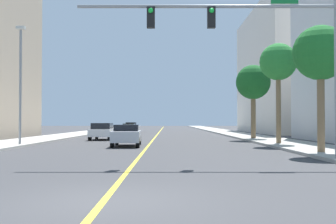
{
  "coord_description": "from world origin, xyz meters",
  "views": [
    {
      "loc": [
        1.31,
        -8.4,
        1.62
      ],
      "look_at": [
        1.23,
        18.58,
        2.22
      ],
      "focal_mm": 44.3,
      "sensor_mm": 36.0,
      "label": 1
    }
  ],
  "objects_px": {
    "street_lamp": "(22,78)",
    "palm_near": "(322,54)",
    "car_black": "(132,127)",
    "palm_far": "(254,83)",
    "car_white": "(104,131)",
    "traffic_signal_mast": "(259,38)",
    "car_yellow": "(130,128)",
    "palm_mid": "(279,63)",
    "car_silver": "(128,135)"
  },
  "relations": [
    {
      "from": "street_lamp",
      "to": "palm_near",
      "type": "height_order",
      "value": "street_lamp"
    },
    {
      "from": "car_black",
      "to": "palm_far",
      "type": "bearing_deg",
      "value": -65.04
    },
    {
      "from": "palm_near",
      "to": "car_black",
      "type": "distance_m",
      "value": 45.47
    },
    {
      "from": "car_white",
      "to": "car_black",
      "type": "bearing_deg",
      "value": 89.79
    },
    {
      "from": "street_lamp",
      "to": "car_black",
      "type": "distance_m",
      "value": 37.19
    },
    {
      "from": "traffic_signal_mast",
      "to": "street_lamp",
      "type": "height_order",
      "value": "street_lamp"
    },
    {
      "from": "street_lamp",
      "to": "car_yellow",
      "type": "height_order",
      "value": "street_lamp"
    },
    {
      "from": "car_white",
      "to": "car_yellow",
      "type": "bearing_deg",
      "value": 89.23
    },
    {
      "from": "street_lamp",
      "to": "palm_mid",
      "type": "height_order",
      "value": "street_lamp"
    },
    {
      "from": "palm_far",
      "to": "car_black",
      "type": "xyz_separation_m",
      "value": [
        -13.03,
        27.43,
        -4.18
      ]
    },
    {
      "from": "palm_far",
      "to": "car_white",
      "type": "bearing_deg",
      "value": 178.76
    },
    {
      "from": "car_white",
      "to": "traffic_signal_mast",
      "type": "bearing_deg",
      "value": -64.75
    },
    {
      "from": "car_white",
      "to": "car_yellow",
      "type": "relative_size",
      "value": 1.04
    },
    {
      "from": "traffic_signal_mast",
      "to": "palm_mid",
      "type": "xyz_separation_m",
      "value": [
        3.86,
        11.37,
        0.57
      ]
    },
    {
      "from": "street_lamp",
      "to": "palm_near",
      "type": "xyz_separation_m",
      "value": [
        16.82,
        -6.57,
        0.48
      ]
    },
    {
      "from": "palm_near",
      "to": "car_silver",
      "type": "bearing_deg",
      "value": 145.3
    },
    {
      "from": "palm_near",
      "to": "car_black",
      "type": "height_order",
      "value": "palm_near"
    },
    {
      "from": "traffic_signal_mast",
      "to": "palm_near",
      "type": "xyz_separation_m",
      "value": [
        3.77,
        3.4,
        -0.12
      ]
    },
    {
      "from": "car_white",
      "to": "palm_mid",
      "type": "bearing_deg",
      "value": -32.2
    },
    {
      "from": "car_silver",
      "to": "palm_near",
      "type": "bearing_deg",
      "value": -36.96
    },
    {
      "from": "palm_mid",
      "to": "car_black",
      "type": "relative_size",
      "value": 1.76
    },
    {
      "from": "traffic_signal_mast",
      "to": "car_yellow",
      "type": "relative_size",
      "value": 2.46
    },
    {
      "from": "palm_mid",
      "to": "car_black",
      "type": "xyz_separation_m",
      "value": [
        -13.08,
        35.41,
        -4.78
      ]
    },
    {
      "from": "traffic_signal_mast",
      "to": "car_black",
      "type": "bearing_deg",
      "value": 101.15
    },
    {
      "from": "palm_mid",
      "to": "car_silver",
      "type": "bearing_deg",
      "value": -174.18
    },
    {
      "from": "street_lamp",
      "to": "palm_far",
      "type": "bearing_deg",
      "value": 29.11
    },
    {
      "from": "traffic_signal_mast",
      "to": "street_lamp",
      "type": "bearing_deg",
      "value": 142.61
    },
    {
      "from": "car_black",
      "to": "car_silver",
      "type": "height_order",
      "value": "car_black"
    },
    {
      "from": "palm_mid",
      "to": "car_silver",
      "type": "xyz_separation_m",
      "value": [
        -10.12,
        -1.03,
        -4.79
      ]
    },
    {
      "from": "palm_mid",
      "to": "street_lamp",
      "type": "bearing_deg",
      "value": -175.24
    },
    {
      "from": "car_black",
      "to": "car_yellow",
      "type": "relative_size",
      "value": 0.9
    },
    {
      "from": "street_lamp",
      "to": "car_black",
      "type": "bearing_deg",
      "value": 84.07
    },
    {
      "from": "street_lamp",
      "to": "car_white",
      "type": "distance_m",
      "value": 10.98
    },
    {
      "from": "palm_near",
      "to": "palm_mid",
      "type": "bearing_deg",
      "value": 89.36
    },
    {
      "from": "car_black",
      "to": "car_yellow",
      "type": "bearing_deg",
      "value": -88.41
    },
    {
      "from": "car_silver",
      "to": "car_yellow",
      "type": "xyz_separation_m",
      "value": [
        -2.77,
        30.93,
        -0.05
      ]
    },
    {
      "from": "palm_near",
      "to": "car_white",
      "type": "distance_m",
      "value": 21.23
    },
    {
      "from": "car_silver",
      "to": "car_yellow",
      "type": "relative_size",
      "value": 1.07
    },
    {
      "from": "palm_near",
      "to": "palm_mid",
      "type": "relative_size",
      "value": 0.91
    },
    {
      "from": "street_lamp",
      "to": "car_silver",
      "type": "xyz_separation_m",
      "value": [
        6.79,
        0.38,
        -3.62
      ]
    },
    {
      "from": "palm_far",
      "to": "car_yellow",
      "type": "height_order",
      "value": "palm_far"
    },
    {
      "from": "street_lamp",
      "to": "car_yellow",
      "type": "xyz_separation_m",
      "value": [
        4.02,
        31.31,
        -3.68
      ]
    },
    {
      "from": "traffic_signal_mast",
      "to": "car_silver",
      "type": "relative_size",
      "value": 2.31
    },
    {
      "from": "palm_near",
      "to": "palm_far",
      "type": "bearing_deg",
      "value": 89.88
    },
    {
      "from": "palm_near",
      "to": "palm_far",
      "type": "xyz_separation_m",
      "value": [
        0.03,
        15.95,
        0.1
      ]
    },
    {
      "from": "car_black",
      "to": "car_silver",
      "type": "relative_size",
      "value": 0.84
    },
    {
      "from": "car_silver",
      "to": "car_yellow",
      "type": "distance_m",
      "value": 31.05
    },
    {
      "from": "traffic_signal_mast",
      "to": "car_white",
      "type": "distance_m",
      "value": 22.12
    },
    {
      "from": "palm_near",
      "to": "car_white",
      "type": "xyz_separation_m",
      "value": [
        -13.06,
        16.24,
        -4.08
      ]
    },
    {
      "from": "palm_far",
      "to": "car_silver",
      "type": "height_order",
      "value": "palm_far"
    }
  ]
}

